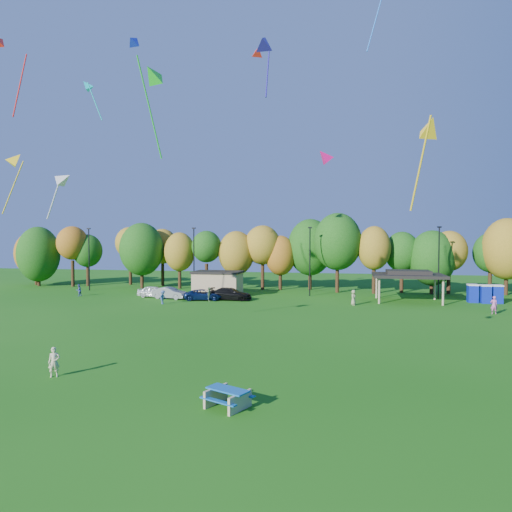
% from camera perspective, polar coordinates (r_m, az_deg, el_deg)
% --- Properties ---
extents(ground, '(160.00, 160.00, 0.00)m').
position_cam_1_polar(ground, '(22.51, -7.51, -17.60)').
color(ground, '#19600F').
rests_on(ground, ground).
extents(tree_line, '(93.57, 10.55, 11.15)m').
position_cam_1_polar(tree_line, '(66.02, 4.53, 0.76)').
color(tree_line, black).
rests_on(tree_line, ground).
extents(lamp_posts, '(64.50, 0.25, 9.09)m').
position_cam_1_polar(lamp_posts, '(60.27, 6.75, -0.35)').
color(lamp_posts, black).
rests_on(lamp_posts, ground).
extents(utility_building, '(6.30, 4.30, 3.25)m').
position_cam_1_polar(utility_building, '(60.72, -4.80, -3.41)').
color(utility_building, tan).
rests_on(utility_building, ground).
extents(pavilion, '(8.20, 6.20, 3.77)m').
position_cam_1_polar(pavilion, '(57.62, 18.48, -2.24)').
color(pavilion, tan).
rests_on(pavilion, ground).
extents(porta_potties, '(3.75, 1.59, 2.18)m').
position_cam_1_polar(porta_potties, '(60.10, 26.71, -4.23)').
color(porta_potties, '#0C20A0').
rests_on(porta_potties, ground).
extents(picnic_table, '(2.45, 2.29, 0.85)m').
position_cam_1_polar(picnic_table, '(21.53, -3.56, -17.13)').
color(picnic_table, tan).
rests_on(picnic_table, ground).
extents(kite_flyer, '(0.72, 0.65, 1.64)m').
position_cam_1_polar(kite_flyer, '(28.01, -23.92, -12.02)').
color(kite_flyer, beige).
rests_on(kite_flyer, ground).
extents(car_a, '(4.38, 1.98, 1.46)m').
position_cam_1_polar(car_a, '(60.38, -12.61, -4.36)').
color(car_a, white).
rests_on(car_a, ground).
extents(car_b, '(4.60, 2.13, 1.46)m').
position_cam_1_polar(car_b, '(58.35, -10.72, -4.57)').
color(car_b, gray).
rests_on(car_b, ground).
extents(car_c, '(5.11, 3.15, 1.32)m').
position_cam_1_polar(car_c, '(56.60, -6.55, -4.83)').
color(car_c, '#0C1E4B').
rests_on(car_c, ground).
extents(car_d, '(5.21, 2.16, 1.51)m').
position_cam_1_polar(car_d, '(56.33, -3.20, -4.76)').
color(car_d, black).
rests_on(car_d, ground).
extents(far_person_0, '(0.65, 0.91, 1.74)m').
position_cam_1_polar(far_person_0, '(53.17, 12.08, -5.10)').
color(far_person_0, '#969B6A').
rests_on(far_person_0, ground).
extents(far_person_1, '(0.84, 1.14, 1.59)m').
position_cam_1_polar(far_person_1, '(53.96, -11.57, -5.07)').
color(far_person_1, '#46629A').
rests_on(far_person_1, ground).
extents(far_person_2, '(0.57, 1.04, 1.68)m').
position_cam_1_polar(far_person_2, '(55.56, -5.89, -4.78)').
color(far_person_2, '#5D824F').
rests_on(far_person_2, ground).
extents(far_person_3, '(0.73, 0.86, 1.54)m').
position_cam_1_polar(far_person_3, '(64.46, -21.28, -4.01)').
color(far_person_3, '#4D50AB').
rests_on(far_person_3, ground).
extents(far_person_4, '(0.67, 0.45, 1.82)m').
position_cam_1_polar(far_person_4, '(51.81, 27.60, -5.46)').
color(far_person_4, '#CB5FA7').
rests_on(far_person_4, ground).
extents(kite_0, '(1.23, 1.04, 1.04)m').
position_cam_1_polar(kite_0, '(24.47, 8.48, 12.23)').
color(kite_0, '#D30B5D').
extents(kite_1, '(1.23, 3.62, 6.24)m').
position_cam_1_polar(kite_1, '(43.07, -29.25, 22.13)').
color(kite_1, '#FC2116').
extents(kite_2, '(2.20, 1.21, 3.49)m').
position_cam_1_polar(kite_2, '(34.51, -22.88, 8.82)').
color(kite_2, '#BBBBBB').
extents(kite_4, '(1.35, 2.83, 4.58)m').
position_cam_1_polar(kite_4, '(35.42, 1.07, 25.11)').
color(kite_4, '#281C9C').
extents(kite_5, '(2.12, 4.39, 7.48)m').
position_cam_1_polar(kite_5, '(37.24, -12.80, 21.24)').
color(kite_5, green).
extents(kite_6, '(1.99, 3.24, 5.46)m').
position_cam_1_polar(kite_6, '(27.56, 20.82, 14.75)').
color(kite_6, yellow).
extents(kite_8, '(2.93, 2.58, 5.44)m').
position_cam_1_polar(kite_8, '(44.49, -27.80, 10.56)').
color(kite_8, yellow).
extents(kite_11, '(2.71, 1.49, 4.41)m').
position_cam_1_polar(kite_11, '(52.79, -20.42, 19.31)').
color(kite_11, '#0DCFCC').
extents(kite_12, '(1.27, 1.60, 1.46)m').
position_cam_1_polar(kite_12, '(43.99, -14.88, 24.55)').
color(kite_12, '#1526C5').
extents(kite_14, '(2.08, 2.29, 1.89)m').
position_cam_1_polar(kite_14, '(56.10, 0.04, 24.11)').
color(kite_14, red).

